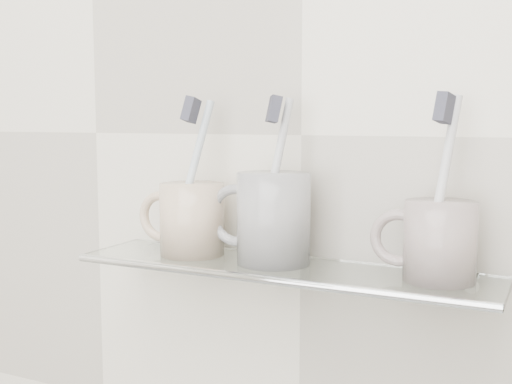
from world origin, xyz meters
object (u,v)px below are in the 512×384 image
Objects in this scene: mug_center at (274,218)px; mug_right at (440,241)px; shelf_glass at (280,268)px; mug_left at (192,219)px.

mug_right is (0.19, 0.00, -0.01)m from mug_center.
mug_center reaches higher than shelf_glass.
mug_center is (0.11, 0.00, 0.01)m from mug_left.
shelf_glass is 0.19m from mug_right.
mug_right is (0.30, 0.00, -0.00)m from mug_left.
mug_center is 1.27× the size of mug_right.
mug_center is (-0.01, 0.00, 0.06)m from shelf_glass.
mug_left is 0.11m from mug_center.
mug_left is (-0.12, 0.00, 0.05)m from shelf_glass.
mug_center reaches higher than mug_right.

